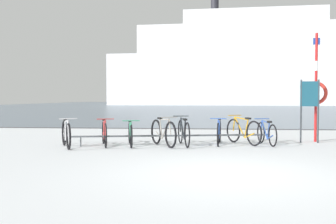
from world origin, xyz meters
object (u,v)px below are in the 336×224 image
Objects in this scene: info_sign at (310,100)px; rescue_post at (316,90)px; bicycle_4 at (184,132)px; bicycle_2 at (130,134)px; bicycle_6 at (243,131)px; bicycle_3 at (163,133)px; ferry_ship at (258,66)px; bicycle_1 at (104,133)px; bicycle_0 at (66,134)px; bicycle_5 at (219,132)px; bicycle_7 at (266,133)px.

info_sign is 0.57× the size of rescue_post.
bicycle_2 is at bearing -172.04° from bicycle_4.
bicycle_4 is 1.13× the size of bicycle_6.
ferry_ship reaches higher than bicycle_3.
bicycle_3 is 0.47× the size of rescue_post.
bicycle_1 is 0.96× the size of bicycle_2.
bicycle_1 is at bearing 25.38° from bicycle_0.
bicycle_1 is 63.93m from ferry_ship.
bicycle_1 is 2.24m from bicycle_4.
bicycle_6 is (1.72, 0.47, 0.00)m from bicycle_4.
bicycle_4 is 1.78m from bicycle_6.
bicycle_5 is (2.50, 0.48, 0.02)m from bicycle_2.
bicycle_3 is 2.38m from bicycle_6.
bicycle_4 is 1.07× the size of bicycle_5.
bicycle_3 reaches higher than bicycle_0.
info_sign is at bearing 15.33° from bicycle_3.
bicycle_6 is at bearing -165.40° from info_sign.
bicycle_1 is at bearing -169.01° from bicycle_6.
bicycle_4 reaches higher than bicycle_5.
bicycle_7 is at bearing -156.01° from info_sign.
rescue_post is (5.50, 1.52, 1.26)m from bicycle_2.
rescue_post is at bearing 20.26° from bicycle_6.
bicycle_1 is at bearing -171.53° from bicycle_7.
bicycle_0 reaches higher than bicycle_1.
bicycle_7 is (4.59, 0.68, -0.02)m from bicycle_1.
bicycle_5 is at bearing -160.78° from rescue_post.
ferry_ship reaches higher than info_sign.
bicycle_6 is (2.29, 0.65, -0.00)m from bicycle_3.
ferry_ship is at bearing 78.95° from bicycle_2.
bicycle_5 is 0.74m from bicycle_6.
bicycle_6 is (4.88, 1.21, 0.01)m from bicycle_0.
bicycle_0 is at bearing -165.86° from info_sign.
bicycle_0 is at bearing -163.99° from rescue_post.
bicycle_1 is 0.73m from bicycle_2.
bicycle_7 is (0.66, -0.08, -0.04)m from bicycle_6.
bicycle_7 is (3.87, 0.60, 0.00)m from bicycle_2.
bicycle_1 is at bearing -165.51° from rescue_post.
bicycle_0 is 0.96× the size of bicycle_7.
bicycle_0 is 0.97× the size of bicycle_3.
bicycle_5 is 1.37m from bicycle_7.
bicycle_5 is (4.17, 1.01, -0.01)m from bicycle_0.
bicycle_5 is at bearing -174.96° from bicycle_7.
ferry_ship is at bearing 81.74° from bicycle_6.
info_sign is (2.73, 0.73, 0.92)m from bicycle_5.
bicycle_1 is 3.28m from bicycle_5.
bicycle_7 is at bearing -97.65° from ferry_ship.
info_sign reaches higher than bicycle_0.
bicycle_6 is 0.47× the size of rescue_post.
ferry_ship reaches higher than rescue_post.
rescue_post is at bearing 15.51° from bicycle_2.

